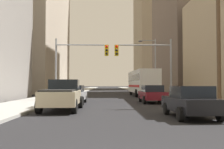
# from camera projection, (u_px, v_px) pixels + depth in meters

# --- Properties ---
(sidewalk_left) EXTENTS (3.98, 160.00, 0.15)m
(sidewalk_left) POSITION_uv_depth(u_px,v_px,m) (76.00, 92.00, 53.90)
(sidewalk_left) COLOR #9E9E99
(sidewalk_left) RESTS_ON ground
(sidewalk_right) EXTENTS (3.98, 160.00, 0.15)m
(sidewalk_right) POSITION_uv_depth(u_px,v_px,m) (144.00, 92.00, 54.18)
(sidewalk_right) COLOR #9E9E99
(sidewalk_right) RESTS_ON ground
(city_bus) EXTENTS (2.87, 11.57, 3.40)m
(city_bus) POSITION_uv_depth(u_px,v_px,m) (142.00, 82.00, 35.92)
(city_bus) COLOR silver
(city_bus) RESTS_ON ground
(pickup_truck_beige) EXTENTS (2.21, 5.47, 1.90)m
(pickup_truck_beige) POSITION_uv_depth(u_px,v_px,m) (62.00, 95.00, 16.38)
(pickup_truck_beige) COLOR #C6B793
(pickup_truck_beige) RESTS_ON ground
(sedan_black) EXTENTS (1.95, 4.26, 1.52)m
(sedan_black) POSITION_uv_depth(u_px,v_px,m) (191.00, 102.00, 12.73)
(sedan_black) COLOR black
(sedan_black) RESTS_ON ground
(sedan_silver) EXTENTS (1.95, 4.26, 1.52)m
(sedan_silver) POSITION_uv_depth(u_px,v_px,m) (73.00, 94.00, 21.95)
(sedan_silver) COLOR #B7BABF
(sedan_silver) RESTS_ON ground
(sedan_maroon) EXTENTS (1.95, 4.26, 1.52)m
(sedan_maroon) POSITION_uv_depth(u_px,v_px,m) (152.00, 94.00, 22.91)
(sedan_maroon) COLOR maroon
(sedan_maroon) RESTS_ON ground
(traffic_signal_near_left) EXTENTS (5.15, 0.44, 6.00)m
(traffic_signal_near_left) POSITION_uv_depth(u_px,v_px,m) (79.00, 58.00, 25.63)
(traffic_signal_near_left) COLOR gray
(traffic_signal_near_left) RESTS_ON ground
(traffic_signal_near_right) EXTENTS (5.57, 0.44, 6.00)m
(traffic_signal_near_right) POSITION_uv_depth(u_px,v_px,m) (146.00, 58.00, 25.76)
(traffic_signal_near_right) COLOR gray
(traffic_signal_near_right) RESTS_ON ground
(utility_pole_right) EXTENTS (2.20, 0.28, 10.21)m
(utility_pole_right) POSITION_uv_depth(u_px,v_px,m) (218.00, 32.00, 19.13)
(utility_pole_right) COLOR brown
(utility_pole_right) RESTS_ON ground
(street_lamp_right) EXTENTS (2.32, 0.32, 7.50)m
(street_lamp_right) POSITION_uv_depth(u_px,v_px,m) (153.00, 62.00, 34.62)
(street_lamp_right) COLOR gray
(street_lamp_right) RESTS_ON ground
(building_left_mid_office) EXTENTS (14.64, 26.68, 25.61)m
(building_left_mid_office) POSITION_uv_depth(u_px,v_px,m) (25.00, 30.00, 54.95)
(building_left_mid_office) COLOR #B7A893
(building_left_mid_office) RESTS_ON ground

